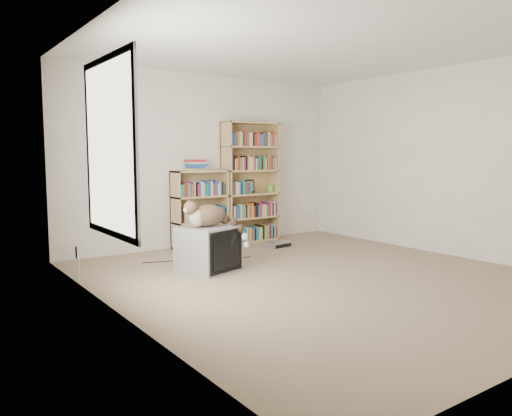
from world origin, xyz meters
TOP-DOWN VIEW (x-y plane):
  - floor at (0.00, 0.00)m, footprint 4.50×5.00m
  - wall_back at (0.00, 2.50)m, footprint 4.50×0.02m
  - wall_left at (-2.25, 0.00)m, footprint 0.02×5.00m
  - wall_right at (2.25, 0.00)m, footprint 0.02×5.00m
  - ceiling at (0.00, 0.00)m, footprint 4.50×5.00m
  - window at (-2.24, 0.20)m, footprint 0.02×1.22m
  - crt_tv at (-0.86, 0.97)m, footprint 0.73×0.69m
  - cat at (-0.82, 0.94)m, footprint 0.70×0.50m
  - bookcase_tall at (0.68, 2.36)m, footprint 0.91×0.30m
  - bookcase_short at (-0.21, 2.36)m, footprint 0.81×0.30m
  - book_stack at (-0.27, 2.33)m, footprint 0.22×0.29m
  - green_mug at (1.05, 2.34)m, footprint 0.10×0.10m
  - framed_print at (0.73, 2.44)m, footprint 0.15×0.05m
  - dvd_player at (0.72, 1.68)m, footprint 0.38×0.28m
  - wall_outlet at (-2.24, 1.32)m, footprint 0.01×0.08m
  - floor_cables at (-0.37, 1.42)m, footprint 1.20×0.70m

SIDE VIEW (x-z plane):
  - floor at x=0.00m, z-range -0.01..0.01m
  - floor_cables at x=-0.37m, z-range 0.00..0.01m
  - dvd_player at x=0.72m, z-range 0.00..0.08m
  - crt_tv at x=-0.86m, z-range 0.00..0.52m
  - wall_outlet at x=-2.24m, z-range 0.26..0.39m
  - bookcase_short at x=-0.21m, z-range -0.05..1.07m
  - cat at x=-0.82m, z-range 0.34..0.89m
  - green_mug at x=1.05m, z-range 0.75..0.85m
  - framed_print at x=0.73m, z-range 0.75..0.95m
  - bookcase_tall at x=0.68m, z-range -0.05..1.78m
  - book_stack at x=-0.27m, z-range 1.11..1.27m
  - wall_back at x=0.00m, z-range 0.00..2.50m
  - wall_left at x=-2.25m, z-range 0.00..2.50m
  - wall_right at x=2.25m, z-range 0.00..2.50m
  - window at x=-2.24m, z-range 0.64..2.16m
  - ceiling at x=0.00m, z-range 2.49..2.51m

